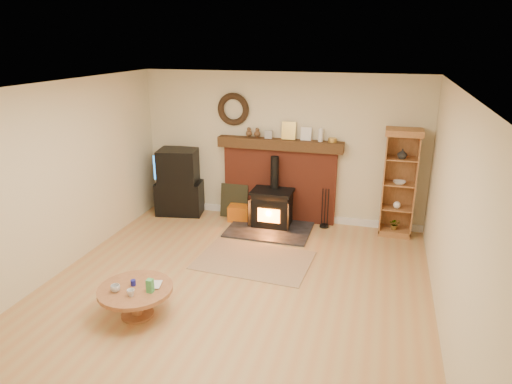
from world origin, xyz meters
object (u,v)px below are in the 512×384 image
(tv_unit, at_px, (179,183))
(curio_cabinet, at_px, (399,183))
(wood_stove, at_px, (272,210))
(coffee_table, at_px, (136,293))

(tv_unit, distance_m, curio_cabinet, 3.89)
(tv_unit, bearing_deg, wood_stove, -6.32)
(tv_unit, distance_m, coffee_table, 3.40)
(wood_stove, relative_size, curio_cabinet, 0.79)
(wood_stove, bearing_deg, coffee_table, -106.02)
(wood_stove, distance_m, curio_cabinet, 2.16)
(curio_cabinet, distance_m, coffee_table, 4.48)
(tv_unit, height_order, coffee_table, tv_unit)
(wood_stove, height_order, curio_cabinet, curio_cabinet)
(wood_stove, xyz_separation_m, tv_unit, (-1.81, 0.20, 0.27))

